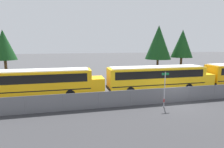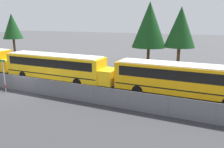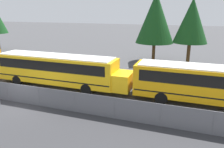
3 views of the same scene
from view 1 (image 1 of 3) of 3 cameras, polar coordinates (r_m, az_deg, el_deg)
The scene contains 8 objects.
ground_plane at distance 18.54m, azimuth 19.77°, elevation -8.68°, with size 200.00×200.00×0.00m, color #424244.
fence at distance 18.31m, azimuth 19.91°, elevation -6.36°, with size 81.67×0.07×1.53m.
school_bus_1 at distance 20.07m, azimuth -23.29°, elevation -2.18°, with size 13.46×2.50×3.03m.
school_bus_2 at distance 22.00m, azimuth 15.01°, elevation -0.74°, with size 13.46×2.50×3.03m.
street_sign at distance 16.60m, azimuth 16.80°, elevation -4.60°, with size 0.70×0.09×3.19m.
tree_0 at distance 36.80m, azimuth 14.92°, elevation 9.95°, with size 5.17×5.17×9.43m.
tree_1 at distance 34.38m, azimuth -31.89°, elevation 8.02°, with size 3.83×3.83×8.06m.
tree_2 at distance 38.22m, azimuth 21.95°, elevation 9.15°, with size 4.23×4.23×8.55m.
Camera 1 is at (-9.65, -14.78, 5.65)m, focal length 28.00 mm.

